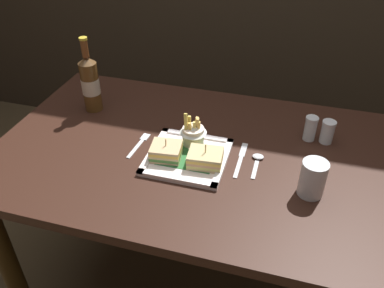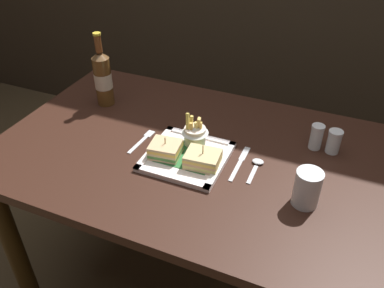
% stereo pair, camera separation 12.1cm
% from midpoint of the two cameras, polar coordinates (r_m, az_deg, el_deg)
% --- Properties ---
extents(dining_table, '(1.27, 0.79, 0.73)m').
position_cam_midpoint_polar(dining_table, '(1.32, -2.05, -4.91)').
color(dining_table, black).
rests_on(dining_table, ground_plane).
extents(square_plate, '(0.24, 0.24, 0.02)m').
position_cam_midpoint_polar(square_plate, '(1.21, -3.49, -1.98)').
color(square_plate, white).
rests_on(square_plate, dining_table).
extents(sandwich_half_left, '(0.10, 0.09, 0.07)m').
position_cam_midpoint_polar(sandwich_half_left, '(1.20, -6.61, -1.16)').
color(sandwich_half_left, tan).
rests_on(sandwich_half_left, square_plate).
extents(sandwich_half_right, '(0.11, 0.09, 0.07)m').
position_cam_midpoint_polar(sandwich_half_right, '(1.16, -1.05, -2.16)').
color(sandwich_half_right, '#D1B57C').
rests_on(sandwich_half_right, square_plate).
extents(fries_cup, '(0.08, 0.08, 0.11)m').
position_cam_midpoint_polar(fries_cup, '(1.24, -2.62, 1.56)').
color(fries_cup, silver).
rests_on(fries_cup, square_plate).
extents(beer_bottle, '(0.06, 0.06, 0.27)m').
position_cam_midpoint_polar(beer_bottle, '(1.47, -16.69, 8.30)').
color(beer_bottle, brown).
rests_on(beer_bottle, dining_table).
extents(water_glass, '(0.07, 0.07, 0.10)m').
position_cam_midpoint_polar(water_glass, '(1.10, 13.86, -5.21)').
color(water_glass, silver).
rests_on(water_glass, dining_table).
extents(fork, '(0.03, 0.14, 0.00)m').
position_cam_midpoint_polar(fork, '(1.29, -10.19, -0.07)').
color(fork, silver).
rests_on(fork, dining_table).
extents(knife, '(0.02, 0.18, 0.00)m').
position_cam_midpoint_polar(knife, '(1.22, 4.21, -2.14)').
color(knife, silver).
rests_on(knife, dining_table).
extents(spoon, '(0.03, 0.12, 0.01)m').
position_cam_midpoint_polar(spoon, '(1.21, 6.55, -2.34)').
color(spoon, silver).
rests_on(spoon, dining_table).
extents(salt_shaker, '(0.04, 0.04, 0.08)m').
position_cam_midpoint_polar(salt_shaker, '(1.32, 14.07, 1.91)').
color(salt_shaker, silver).
rests_on(salt_shaker, dining_table).
extents(pepper_shaker, '(0.04, 0.04, 0.08)m').
position_cam_midpoint_polar(pepper_shaker, '(1.32, 16.34, 1.43)').
color(pepper_shaker, silver).
rests_on(pepper_shaker, dining_table).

